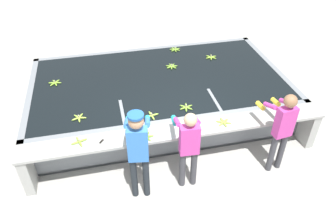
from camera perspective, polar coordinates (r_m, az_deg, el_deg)
The scene contains 17 objects.
ground_plane at distance 6.21m, azimuth 2.32°, elevation -10.28°, with size 80.00×80.00×0.00m, color #A3A099.
wash_tank at distance 7.43m, azimuth -1.55°, elevation 3.01°, with size 5.53×3.12×0.82m.
work_ledge at distance 5.93m, azimuth 1.91°, elevation -4.70°, with size 5.53×0.45×0.82m.
worker_0 at distance 5.11m, azimuth -5.24°, elevation -6.28°, with size 0.48×0.75×1.74m.
worker_1 at distance 5.38m, azimuth 3.63°, elevation -5.63°, with size 0.43×0.72×1.56m.
worker_2 at distance 5.94m, azimuth 19.25°, elevation -2.43°, with size 0.46×0.73×1.65m.
banana_bunch_floating_0 at distance 6.25m, azimuth -15.26°, elevation -1.04°, with size 0.28×0.27×0.08m.
banana_bunch_floating_1 at distance 6.30m, azimuth 3.17°, elevation 0.75°, with size 0.28×0.28×0.08m.
banana_bunch_floating_2 at distance 7.43m, azimuth -19.11°, elevation 4.74°, with size 0.28×0.28×0.08m.
banana_bunch_floating_3 at distance 8.42m, azimuth 1.22°, elevation 10.77°, with size 0.28×0.28×0.08m.
banana_bunch_floating_4 at distance 7.64m, azimuth 0.64°, elevation 7.86°, with size 0.27×0.28×0.08m.
banana_bunch_floating_5 at distance 6.09m, azimuth -2.88°, elevation -0.70°, with size 0.28×0.28×0.08m.
banana_bunch_floating_6 at distance 8.11m, azimuth 7.51°, elevation 9.37°, with size 0.28×0.28×0.08m.
banana_bunch_ledge_0 at distance 5.72m, azimuth -15.21°, elevation -5.07°, with size 0.28×0.28×0.08m.
banana_bunch_ledge_1 at distance 6.00m, azimuth 9.64°, elevation -1.84°, with size 0.27×0.28×0.08m.
banana_bunch_ledge_2 at distance 5.63m, azimuth -3.89°, elevation -4.37°, with size 0.28×0.27×0.08m.
knife_0 at distance 5.70m, azimuth -11.09°, elevation -4.69°, with size 0.25×0.29×0.02m.
Camera 1 is at (-1.18, -4.05, 4.56)m, focal length 35.00 mm.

